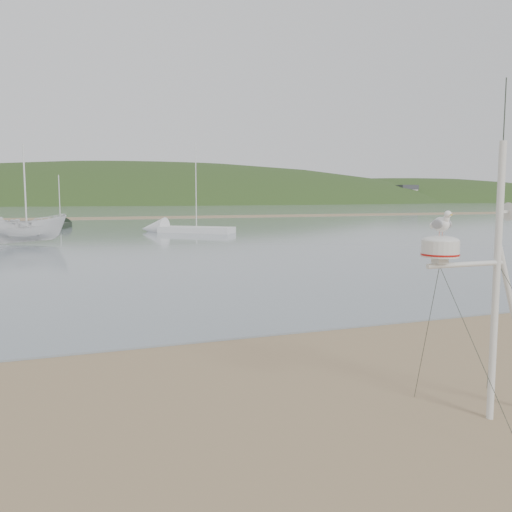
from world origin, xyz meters
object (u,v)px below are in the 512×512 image
object	(u,v)px
boat_white	(26,206)
sailboat_dark_mid	(63,225)
mast_rig	(493,341)
sailboat_white_near	(171,229)

from	to	relation	value
boat_white	sailboat_dark_mid	xyz separation A→B (m)	(2.52, 18.55, -2.16)
mast_rig	boat_white	xyz separation A→B (m)	(-7.10, 31.88, 1.36)
sailboat_white_near	sailboat_dark_mid	distance (m)	13.72
boat_white	sailboat_white_near	xyz separation A→B (m)	(10.88, 7.68, -2.17)
mast_rig	sailboat_white_near	size ratio (longest dim) A/B	0.57
boat_white	sailboat_white_near	size ratio (longest dim) A/B	0.60
sailboat_white_near	sailboat_dark_mid	bearing A→B (deg)	127.56
mast_rig	sailboat_dark_mid	size ratio (longest dim) A/B	0.83
boat_white	sailboat_white_near	world-z (taller)	sailboat_white_near
mast_rig	boat_white	distance (m)	32.69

